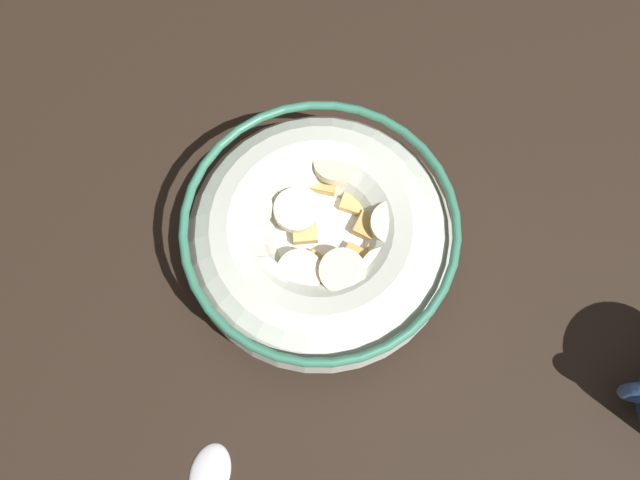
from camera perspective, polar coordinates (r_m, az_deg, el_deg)
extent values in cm
cube|color=black|center=(49.65, 0.00, -1.49)|extent=(102.44, 102.44, 2.00)
cylinder|color=beige|center=(48.41, 0.00, -1.03)|extent=(9.96, 9.96, 0.60)
torus|color=beige|center=(45.76, 0.00, 0.04)|extent=(18.10, 18.10, 6.19)
torus|color=#337259|center=(43.13, 0.00, 1.24)|extent=(18.16, 18.16, 0.60)
cylinder|color=white|center=(45.14, 0.00, 0.31)|extent=(14.39, 14.39, 0.40)
cube|color=#AD7F42|center=(44.65, 7.80, -1.22)|extent=(2.31, 2.33, 0.93)
cube|color=tan|center=(45.82, 0.79, 4.91)|extent=(1.95, 1.88, 0.95)
cube|color=tan|center=(46.02, -3.40, 4.81)|extent=(1.81, 1.82, 0.75)
cube|color=#B78947|center=(46.18, 6.83, 4.27)|extent=(2.30, 2.30, 0.80)
cube|color=#AD7F42|center=(45.24, 7.20, 1.61)|extent=(2.25, 2.24, 0.77)
cube|color=#B78947|center=(44.52, 5.11, -0.79)|extent=(2.17, 2.21, 0.91)
cube|color=#AD7F42|center=(43.06, 1.27, -6.84)|extent=(2.11, 2.06, 0.89)
cube|color=tan|center=(43.29, 4.55, -5.61)|extent=(2.29, 2.29, 0.76)
cube|color=tan|center=(46.50, 0.05, 6.46)|extent=(1.65, 1.66, 0.76)
cube|color=tan|center=(43.83, -0.36, -2.26)|extent=(2.18, 2.18, 0.73)
cube|color=tan|center=(45.75, -4.77, 3.66)|extent=(2.29, 2.29, 0.82)
cube|color=tan|center=(44.77, -6.69, 0.16)|extent=(2.18, 2.22, 0.95)
cube|color=tan|center=(44.51, -1.28, 0.91)|extent=(1.90, 1.92, 0.77)
cube|color=tan|center=(44.01, 2.90, -1.59)|extent=(2.18, 2.16, 0.81)
cube|color=tan|center=(45.52, 2.89, 3.25)|extent=(1.93, 1.94, 0.75)
cube|color=tan|center=(44.73, 4.09, 1.13)|extent=(2.10, 2.08, 0.82)
cylinder|color=#F9EFC6|center=(43.95, -2.03, 2.55)|extent=(4.22, 4.21, 0.94)
cylinder|color=beige|center=(45.16, 1.32, 6.50)|extent=(4.14, 4.18, 1.09)
cylinder|color=beige|center=(43.92, 6.20, 1.42)|extent=(3.69, 3.72, 0.95)
cylinder|color=#F4EABC|center=(42.95, -1.74, -2.75)|extent=(3.64, 3.65, 0.98)
cylinder|color=#F4EABC|center=(44.28, -5.93, 2.73)|extent=(4.18, 4.19, 0.68)
cylinder|color=beige|center=(45.37, -2.57, 5.41)|extent=(3.56, 3.54, 0.93)
cylinder|color=beige|center=(42.59, 1.88, -2.67)|extent=(3.64, 3.69, 0.98)
cylinder|color=#F4EABC|center=(43.25, 5.34, -2.62)|extent=(4.21, 4.22, 1.11)
cylinder|color=#F9EFC6|center=(42.75, -4.95, -3.44)|extent=(4.18, 4.23, 1.25)
cylinder|color=beige|center=(42.26, -0.10, -6.17)|extent=(3.65, 3.66, 1.05)
ellipsoid|color=silver|center=(46.54, -9.36, -18.93)|extent=(3.09, 4.18, 0.80)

